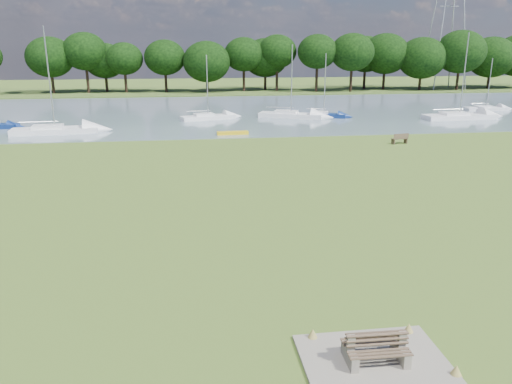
{
  "coord_description": "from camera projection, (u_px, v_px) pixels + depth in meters",
  "views": [
    {
      "loc": [
        -5.08,
        -25.84,
        8.9
      ],
      "look_at": [
        -1.84,
        -2.0,
        1.71
      ],
      "focal_mm": 35.0,
      "sensor_mm": 36.0,
      "label": 1
    }
  ],
  "objects": [
    {
      "name": "sailboat_1",
      "position": [
        323.0,
        114.0,
        62.05
      ],
      "size": [
        5.57,
        3.26,
        7.69
      ],
      "rotation": [
        0.0,
        0.0,
        -0.35
      ],
      "color": "navy",
      "rests_on": "river"
    },
    {
      "name": "sailboat_0",
      "position": [
        207.0,
        116.0,
        60.22
      ],
      "size": [
        6.78,
        3.64,
        7.55
      ],
      "rotation": [
        0.0,
        0.0,
        0.29
      ],
      "color": "white",
      "rests_on": "river"
    },
    {
      "name": "concrete_pad",
      "position": [
        375.0,
        362.0,
        14.42
      ],
      "size": [
        4.2,
        3.2,
        0.1
      ],
      "primitive_type": "cube",
      "color": "gray",
      "rests_on": "ground"
    },
    {
      "name": "bench_pair",
      "position": [
        376.0,
        349.0,
        14.29
      ],
      "size": [
        1.84,
        1.1,
        0.98
      ],
      "rotation": [
        0.0,
        0.0,
        -0.02
      ],
      "color": "gray",
      "rests_on": "concrete_pad"
    },
    {
      "name": "sailboat_2",
      "position": [
        459.0,
        115.0,
        60.53
      ],
      "size": [
        9.01,
        3.01,
        10.07
      ],
      "rotation": [
        0.0,
        0.0,
        0.06
      ],
      "color": "white",
      "rests_on": "river"
    },
    {
      "name": "river",
      "position": [
        226.0,
        112.0,
        67.61
      ],
      "size": [
        220.0,
        40.0,
        0.1
      ],
      "primitive_type": "cube",
      "color": "slate",
      "rests_on": "ground"
    },
    {
      "name": "sailboat_7",
      "position": [
        486.0,
        107.0,
        68.47
      ],
      "size": [
        5.88,
        1.7,
        6.94
      ],
      "rotation": [
        0.0,
        0.0,
        -0.01
      ],
      "color": "white",
      "rests_on": "river"
    },
    {
      "name": "tree_line",
      "position": [
        202.0,
        58.0,
        90.17
      ],
      "size": [
        137.91,
        8.89,
        10.76
      ],
      "color": "black",
      "rests_on": "far_bank"
    },
    {
      "name": "sailboat_3",
      "position": [
        54.0,
        128.0,
        51.0
      ],
      "size": [
        8.67,
        3.21,
        10.48
      ],
      "rotation": [
        0.0,
        0.0,
        0.1
      ],
      "color": "white",
      "rests_on": "river"
    },
    {
      "name": "ground",
      "position": [
        284.0,
        210.0,
        27.73
      ],
      "size": [
        220.0,
        220.0,
        0.0
      ],
      "primitive_type": "plane",
      "color": "olive"
    },
    {
      "name": "kayak",
      "position": [
        233.0,
        133.0,
        50.37
      ],
      "size": [
        3.19,
        0.89,
        0.32
      ],
      "primitive_type": "cube",
      "rotation": [
        0.0,
        0.0,
        0.05
      ],
      "color": "gold",
      "rests_on": "river"
    },
    {
      "name": "far_bank",
      "position": [
        214.0,
        91.0,
        96.09
      ],
      "size": [
        220.0,
        20.0,
        0.4
      ],
      "primitive_type": "cube",
      "color": "#4C6626",
      "rests_on": "ground"
    },
    {
      "name": "sailboat_6",
      "position": [
        290.0,
        114.0,
        61.83
      ],
      "size": [
        8.12,
        5.16,
        8.71
      ],
      "rotation": [
        0.0,
        0.0,
        -0.41
      ],
      "color": "white",
      "rests_on": "river"
    },
    {
      "name": "riverbank_bench",
      "position": [
        400.0,
        139.0,
        45.83
      ],
      "size": [
        1.64,
        0.79,
        0.97
      ],
      "rotation": [
        0.0,
        0.0,
        0.21
      ],
      "color": "brown",
      "rests_on": "ground"
    }
  ]
}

